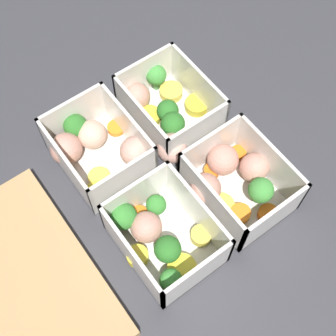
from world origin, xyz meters
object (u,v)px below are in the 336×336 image
object	(u,v)px
container_near_right	(167,112)
container_far_left	(159,236)
container_far_right	(96,148)
container_near_left	(235,181)

from	to	relation	value
container_near_right	container_far_left	size ratio (longest dim) A/B	1.14
container_far_left	container_far_right	bearing A→B (deg)	-1.93
container_near_left	container_far_right	xyz separation A→B (m)	(0.16, 0.13, 0.00)
container_far_right	container_near_left	bearing A→B (deg)	-141.31
container_near_right	container_far_left	world-z (taller)	same
container_near_right	container_far_right	world-z (taller)	same
container_near_right	container_far_left	bearing A→B (deg)	140.57
container_near_left	container_far_right	bearing A→B (deg)	38.69
container_far_left	container_far_right	xyz separation A→B (m)	(0.16, -0.01, 0.00)
container_near_left	container_far_left	distance (m)	0.13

